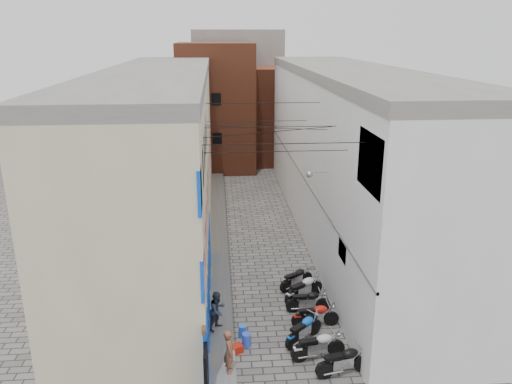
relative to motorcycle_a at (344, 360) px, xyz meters
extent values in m
cube|color=slate|center=(-3.95, 12.16, -0.44)|extent=(0.90, 26.00, 0.25)
cube|color=#C5BA95|center=(-6.90, 12.16, 3.68)|extent=(5.00, 26.00, 8.50)
cube|color=#DE7E7D|center=(-4.44, 12.16, 3.43)|extent=(0.10, 26.00, 0.80)
cube|color=blue|center=(-4.43, 4.06, 0.73)|extent=(0.12, 10.20, 2.40)
cube|color=blue|center=(-4.45, 4.06, 4.73)|extent=(0.10, 10.20, 4.00)
cube|color=slate|center=(-6.90, 12.16, 8.18)|extent=(5.10, 26.00, 0.50)
cube|color=black|center=(-4.42, -1.24, 0.53)|extent=(0.10, 1.20, 2.20)
cube|color=silver|center=(3.10, 12.16, 3.68)|extent=(5.00, 26.00, 8.50)
cube|color=blue|center=(0.65, 0.66, 6.43)|extent=(0.10, 2.40, 1.80)
cube|color=white|center=(0.66, 3.16, 2.43)|extent=(0.08, 1.00, 0.70)
cylinder|color=#B2B2B7|center=(0.25, 6.16, 4.63)|extent=(0.80, 0.06, 0.06)
sphere|color=#B2B2B7|center=(-0.15, 6.16, 4.53)|extent=(0.28, 0.28, 0.28)
cube|color=slate|center=(3.10, 12.16, 8.18)|extent=(5.10, 26.00, 0.50)
cube|color=slate|center=(0.64, 12.16, 2.83)|extent=(0.10, 26.00, 0.12)
cube|color=brown|center=(-3.90, 27.16, 4.43)|extent=(6.00, 6.00, 10.00)
cube|color=brown|center=(1.10, 29.16, 3.43)|extent=(5.00, 6.00, 8.00)
cube|color=slate|center=(-1.90, 33.16, 4.93)|extent=(8.00, 5.00, 11.00)
cube|color=black|center=(-1.90, 24.36, 0.63)|extent=(2.00, 0.30, 2.40)
cylinder|color=black|center=(-1.90, 1.16, 6.93)|extent=(5.20, 0.02, 0.02)
cylinder|color=black|center=(-1.90, 3.16, 6.23)|extent=(5.20, 0.02, 0.02)
cylinder|color=black|center=(-1.90, 5.66, 6.63)|extent=(5.20, 0.02, 0.02)
cylinder|color=black|center=(-1.90, 8.16, 7.23)|extent=(5.20, 0.02, 0.02)
cylinder|color=black|center=(-1.90, 11.16, 5.93)|extent=(5.20, 0.02, 0.02)
cylinder|color=black|center=(-1.90, 14.16, 6.43)|extent=(5.20, 0.02, 0.02)
cylinder|color=black|center=(-1.90, 4.16, 6.73)|extent=(5.65, 2.07, 0.02)
cylinder|color=black|center=(-1.90, 7.16, 6.33)|extent=(5.80, 1.58, 0.02)
imported|color=brown|center=(-3.72, 0.16, 0.42)|extent=(0.36, 0.54, 1.48)
imported|color=#323C4B|center=(-4.07, 2.64, 0.43)|extent=(0.90, 0.92, 1.50)
cylinder|color=blue|center=(-3.06, 1.81, -0.32)|extent=(0.38, 0.38, 0.50)
cylinder|color=blue|center=(-3.17, 2.40, -0.33)|extent=(0.36, 0.36, 0.46)
cube|color=red|center=(-3.45, 1.48, -0.43)|extent=(0.53, 0.47, 0.27)
camera|label=1|loc=(-3.95, -13.49, 10.11)|focal=35.00mm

